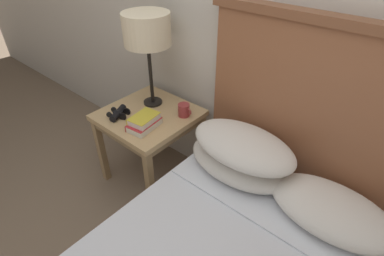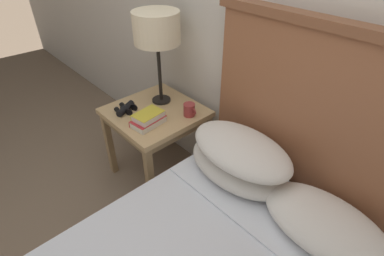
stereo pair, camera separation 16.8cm
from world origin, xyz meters
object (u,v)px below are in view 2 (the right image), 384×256
at_px(table_lamp, 157,29).
at_px(book_on_nightstand, 148,121).
at_px(coffee_mug, 189,110).
at_px(book_stacked_on_top, 148,115).
at_px(nightstand, 156,120).
at_px(binoculars_pair, 126,109).

xyz_separation_m(table_lamp, book_on_nightstand, (0.18, -0.24, -0.48)).
height_order(book_on_nightstand, coffee_mug, coffee_mug).
xyz_separation_m(book_on_nightstand, coffee_mug, (0.10, 0.26, 0.02)).
height_order(table_lamp, book_stacked_on_top, table_lamp).
distance_m(nightstand, table_lamp, 0.60).
bearing_deg(book_stacked_on_top, book_on_nightstand, -57.80).
xyz_separation_m(nightstand, table_lamp, (-0.07, 0.11, 0.58)).
height_order(book_on_nightstand, binoculars_pair, binoculars_pair).
xyz_separation_m(book_stacked_on_top, coffee_mug, (0.10, 0.25, -0.02)).
distance_m(nightstand, coffee_mug, 0.27).
relative_size(table_lamp, binoculars_pair, 3.78).
relative_size(table_lamp, coffee_mug, 5.96).
xyz_separation_m(nightstand, coffee_mug, (0.20, 0.13, 0.12)).
bearing_deg(book_stacked_on_top, table_lamp, 126.38).
bearing_deg(coffee_mug, binoculars_pair, -138.91).
relative_size(table_lamp, book_on_nightstand, 2.81).
xyz_separation_m(table_lamp, book_stacked_on_top, (0.17, -0.24, -0.44)).
bearing_deg(coffee_mug, table_lamp, -176.11).
relative_size(nightstand, binoculars_pair, 3.57).
relative_size(book_stacked_on_top, binoculars_pair, 1.21).
height_order(table_lamp, binoculars_pair, table_lamp).
bearing_deg(nightstand, binoculars_pair, -128.30).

